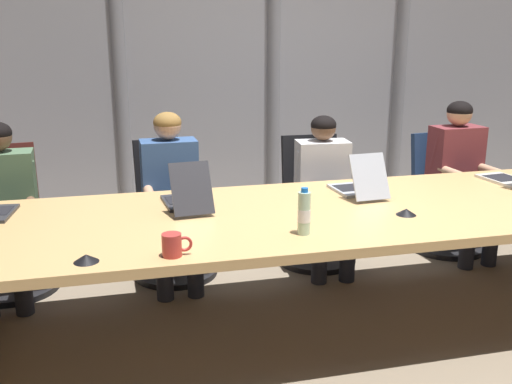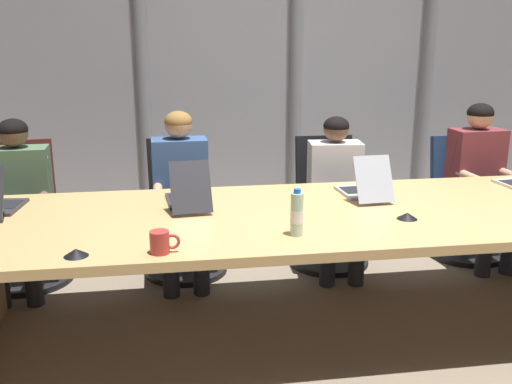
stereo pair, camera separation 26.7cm
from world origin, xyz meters
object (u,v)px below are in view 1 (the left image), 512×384
(person_center, at_px, (325,185))
(conference_mic_right_side, at_px, (86,258))
(person_left_end, at_px, (2,201))
(conference_mic_left_side, at_px, (406,212))
(laptop_left_mid, at_px, (186,198))
(water_bottle_primary, at_px, (304,213))
(office_chair_left_end, at_px, (9,237))
(office_chair_right_mid, at_px, (445,206))
(coffee_mug_far, at_px, (173,245))
(office_chair_center, at_px, (315,215))
(office_chair_left_mid, at_px, (172,225))
(laptop_center, at_px, (358,186))
(person_left_mid, at_px, (172,189))
(person_right_mid, at_px, (461,170))

(person_center, xyz_separation_m, conference_mic_right_side, (-1.59, -1.35, 0.11))
(person_left_end, bearing_deg, person_center, 87.12)
(conference_mic_right_side, bearing_deg, conference_mic_left_side, 9.56)
(laptop_left_mid, relative_size, water_bottle_primary, 2.02)
(office_chair_left_end, height_order, office_chair_right_mid, office_chair_left_end)
(coffee_mug_far, bearing_deg, office_chair_center, 51.55)
(office_chair_center, height_order, coffee_mug_far, office_chair_center)
(office_chair_left_mid, bearing_deg, laptop_left_mid, -6.46)
(office_chair_left_end, bearing_deg, person_center, 77.34)
(laptop_center, xyz_separation_m, person_center, (0.02, 0.61, -0.15))
(person_left_end, xyz_separation_m, coffee_mug_far, (0.94, -1.37, 0.13))
(laptop_left_mid, height_order, coffee_mug_far, laptop_left_mid)
(laptop_center, height_order, office_chair_left_end, laptop_center)
(person_left_end, height_order, person_left_mid, person_left_mid)
(office_chair_left_mid, distance_m, office_chair_right_mid, 2.18)
(person_left_end, distance_m, conference_mic_left_side, 2.48)
(office_chair_left_mid, relative_size, person_center, 0.85)
(laptop_center, xyz_separation_m, conference_mic_right_side, (-1.58, -0.74, -0.04))
(office_chair_left_end, bearing_deg, conference_mic_right_side, 12.86)
(office_chair_center, bearing_deg, conference_mic_right_side, -45.41)
(person_left_end, height_order, conference_mic_left_side, person_left_end)
(laptop_center, relative_size, office_chair_right_mid, 0.48)
(laptop_center, xyz_separation_m, office_chair_center, (0.01, 0.77, -0.43))
(person_center, bearing_deg, person_left_mid, -85.19)
(conference_mic_right_side, bearing_deg, laptop_center, 25.04)
(water_bottle_primary, distance_m, conference_mic_left_side, 0.66)
(laptop_left_mid, height_order, water_bottle_primary, laptop_left_mid)
(person_left_mid, bearing_deg, water_bottle_primary, 21.70)
(laptop_center, distance_m, office_chair_center, 0.89)
(office_chair_left_end, height_order, office_chair_left_mid, office_chair_left_end)
(office_chair_left_mid, distance_m, conference_mic_right_side, 1.64)
(office_chair_center, bearing_deg, person_left_end, -84.86)
(office_chair_right_mid, relative_size, water_bottle_primary, 3.87)
(person_right_mid, xyz_separation_m, water_bottle_primary, (-1.67, -1.24, 0.16))
(coffee_mug_far, relative_size, conference_mic_left_side, 1.24)
(person_left_mid, bearing_deg, person_right_mid, 88.62)
(person_left_end, bearing_deg, person_right_mid, 87.32)
(water_bottle_primary, height_order, conference_mic_right_side, water_bottle_primary)
(laptop_center, bearing_deg, person_left_mid, 56.62)
(office_chair_left_mid, height_order, water_bottle_primary, water_bottle_primary)
(laptop_center, distance_m, office_chair_left_end, 2.34)
(office_chair_right_mid, relative_size, conference_mic_left_side, 8.28)
(person_left_end, bearing_deg, office_chair_right_mid, 90.01)
(conference_mic_left_side, bearing_deg, office_chair_left_end, 151.29)
(person_left_end, relative_size, person_right_mid, 0.96)
(person_right_mid, height_order, coffee_mug_far, person_right_mid)
(water_bottle_primary, bearing_deg, office_chair_left_end, 139.13)
(office_chair_center, xyz_separation_m, conference_mic_right_side, (-1.59, -1.51, 0.39))
(office_chair_right_mid, relative_size, coffee_mug_far, 6.69)
(person_left_mid, xyz_separation_m, conference_mic_right_side, (-0.50, -1.35, 0.08))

